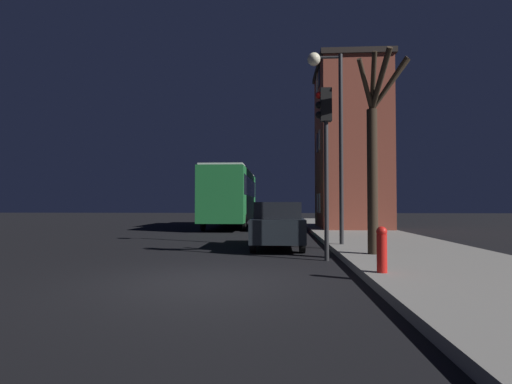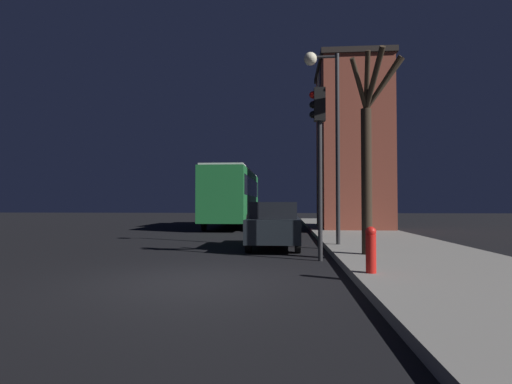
# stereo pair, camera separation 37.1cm
# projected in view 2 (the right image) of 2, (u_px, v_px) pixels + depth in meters

# --- Properties ---
(ground_plane) EXTENTS (120.00, 120.00, 0.00)m
(ground_plane) POSITION_uv_depth(u_px,v_px,m) (193.00, 281.00, 7.87)
(ground_plane) COLOR black
(sidewalk) EXTENTS (4.43, 60.00, 0.17)m
(sidewalk) POSITION_uv_depth(u_px,v_px,m) (475.00, 281.00, 7.46)
(sidewalk) COLOR slate
(sidewalk) RESTS_ON ground
(brick_building) EXTENTS (3.93, 5.40, 9.49)m
(brick_building) POSITION_uv_depth(u_px,v_px,m) (352.00, 145.00, 23.04)
(brick_building) COLOR brown
(brick_building) RESTS_ON sidewalk
(streetlamp) EXTENTS (1.19, 0.45, 6.52)m
(streetlamp) POSITION_uv_depth(u_px,v_px,m) (326.00, 109.00, 13.48)
(streetlamp) COLOR #28282B
(streetlamp) RESTS_ON sidewalk
(traffic_light) EXTENTS (0.43, 0.24, 4.66)m
(traffic_light) POSITION_uv_depth(u_px,v_px,m) (319.00, 137.00, 10.75)
(traffic_light) COLOR #28282B
(traffic_light) RESTS_ON ground
(bare_tree) EXTENTS (1.56, 1.30, 5.29)m
(bare_tree) POSITION_uv_depth(u_px,v_px,m) (368.00, 153.00, 10.65)
(bare_tree) COLOR #2D2319
(bare_tree) RESTS_ON sidewalk
(bus) EXTENTS (2.57, 10.45, 3.72)m
(bus) POSITION_uv_depth(u_px,v_px,m) (233.00, 194.00, 26.11)
(bus) COLOR #1E6B33
(bus) RESTS_ON ground
(car_near_lane) EXTENTS (1.71, 4.29, 1.58)m
(car_near_lane) POSITION_uv_depth(u_px,v_px,m) (274.00, 225.00, 13.75)
(car_near_lane) COLOR black
(car_near_lane) RESTS_ON ground
(car_mid_lane) EXTENTS (1.70, 3.82, 1.52)m
(car_mid_lane) POSITION_uv_depth(u_px,v_px,m) (278.00, 217.00, 23.02)
(car_mid_lane) COLOR #B21E19
(car_mid_lane) RESTS_ON ground
(fire_hydrant) EXTENTS (0.21, 0.21, 0.91)m
(fire_hydrant) POSITION_uv_depth(u_px,v_px,m) (371.00, 249.00, 7.79)
(fire_hydrant) COLOR red
(fire_hydrant) RESTS_ON sidewalk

